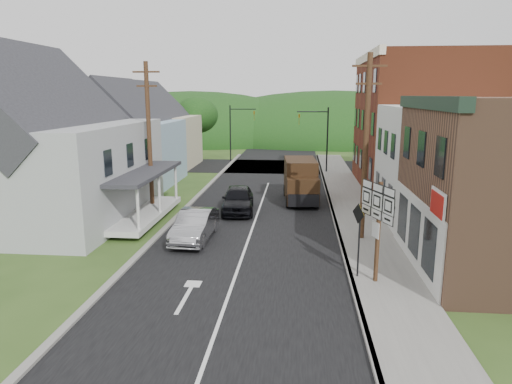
% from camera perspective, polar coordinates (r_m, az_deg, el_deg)
% --- Properties ---
extents(ground, '(120.00, 120.00, 0.00)m').
position_cam_1_polar(ground, '(20.05, -1.93, -8.68)').
color(ground, '#2D4719').
rests_on(ground, ground).
extents(road, '(9.00, 90.00, 0.02)m').
position_cam_1_polar(road, '(29.56, 0.52, -1.83)').
color(road, black).
rests_on(road, ground).
extents(cross_road, '(60.00, 9.00, 0.02)m').
position_cam_1_polar(cross_road, '(46.21, 2.32, 3.21)').
color(cross_road, black).
rests_on(cross_road, ground).
extents(sidewalk_right, '(2.80, 55.00, 0.15)m').
position_cam_1_polar(sidewalk_right, '(27.72, 12.42, -2.90)').
color(sidewalk_right, slate).
rests_on(sidewalk_right, ground).
extents(curb_right, '(0.20, 55.00, 0.15)m').
position_cam_1_polar(curb_right, '(27.59, 9.64, -2.86)').
color(curb_right, slate).
rests_on(curb_right, ground).
extents(curb_left, '(0.30, 55.00, 0.12)m').
position_cam_1_polar(curb_left, '(28.40, -9.22, -2.45)').
color(curb_left, slate).
rests_on(curb_left, ground).
extents(storefront_white, '(8.00, 7.00, 6.50)m').
position_cam_1_polar(storefront_white, '(27.83, 23.96, 3.07)').
color(storefront_white, silver).
rests_on(storefront_white, ground).
extents(storefront_red, '(8.00, 12.00, 10.00)m').
position_cam_1_polar(storefront_red, '(36.74, 19.56, 8.10)').
color(storefront_red, brown).
rests_on(storefront_red, ground).
extents(house_gray, '(10.20, 12.24, 8.35)m').
position_cam_1_polar(house_gray, '(28.65, -24.98, 5.20)').
color(house_gray, '#AEB1B3').
rests_on(house_gray, ground).
extents(house_blue, '(7.14, 8.16, 7.28)m').
position_cam_1_polar(house_blue, '(38.19, -15.32, 6.52)').
color(house_blue, '#8FABC4').
rests_on(house_blue, ground).
extents(house_cream, '(7.14, 8.16, 7.28)m').
position_cam_1_polar(house_cream, '(46.84, -12.03, 7.63)').
color(house_cream, '#BBB491').
rests_on(house_cream, ground).
extents(utility_pole_right, '(1.60, 0.26, 9.00)m').
position_cam_1_polar(utility_pole_right, '(22.45, 13.55, 5.49)').
color(utility_pole_right, '#472D19').
rests_on(utility_pole_right, ground).
extents(utility_pole_left, '(1.60, 0.26, 9.00)m').
position_cam_1_polar(utility_pole_left, '(28.16, -13.21, 6.77)').
color(utility_pole_left, '#472D19').
rests_on(utility_pole_left, ground).
extents(traffic_signal_right, '(2.87, 0.20, 6.00)m').
position_cam_1_polar(traffic_signal_right, '(42.27, 7.98, 7.41)').
color(traffic_signal_right, black).
rests_on(traffic_signal_right, ground).
extents(traffic_signal_left, '(2.87, 0.20, 6.00)m').
position_cam_1_polar(traffic_signal_left, '(49.66, -2.44, 8.19)').
color(traffic_signal_left, black).
rests_on(traffic_signal_left, ground).
extents(tree_left_b, '(4.80, 4.80, 6.94)m').
position_cam_1_polar(tree_left_b, '(36.30, -27.21, 7.25)').
color(tree_left_b, '#382616').
rests_on(tree_left_b, ground).
extents(tree_left_c, '(5.80, 5.80, 8.41)m').
position_cam_1_polar(tree_left_c, '(44.15, -24.00, 9.53)').
color(tree_left_c, '#382616').
rests_on(tree_left_c, ground).
extents(tree_left_d, '(4.80, 4.80, 6.94)m').
position_cam_1_polar(tree_left_d, '(51.91, -7.44, 9.52)').
color(tree_left_d, '#382616').
rests_on(tree_left_d, ground).
extents(forested_ridge, '(90.00, 30.00, 16.00)m').
position_cam_1_polar(forested_ridge, '(73.97, 3.50, 6.53)').
color(forested_ridge, '#103510').
rests_on(forested_ridge, ground).
extents(silver_sedan, '(1.68, 4.53, 1.48)m').
position_cam_1_polar(silver_sedan, '(22.87, -7.65, -4.19)').
color(silver_sedan, '#AAA9AE').
rests_on(silver_sedan, ground).
extents(dark_sedan, '(2.30, 4.83, 1.59)m').
position_cam_1_polar(dark_sedan, '(28.05, -2.27, -0.93)').
color(dark_sedan, black).
rests_on(dark_sedan, ground).
extents(delivery_van, '(2.42, 5.20, 2.83)m').
position_cam_1_polar(delivery_van, '(30.81, 5.60, 1.41)').
color(delivery_van, black).
rests_on(delivery_van, ground).
extents(route_sign_cluster, '(0.85, 2.08, 3.84)m').
position_cam_1_polar(route_sign_cluster, '(17.46, 14.95, -3.15)').
color(route_sign_cluster, '#472D19').
rests_on(route_sign_cluster, sidewalk_right).
extents(warning_sign, '(0.35, 0.74, 2.93)m').
position_cam_1_polar(warning_sign, '(17.95, 12.72, -4.67)').
color(warning_sign, black).
rests_on(warning_sign, sidewalk_right).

